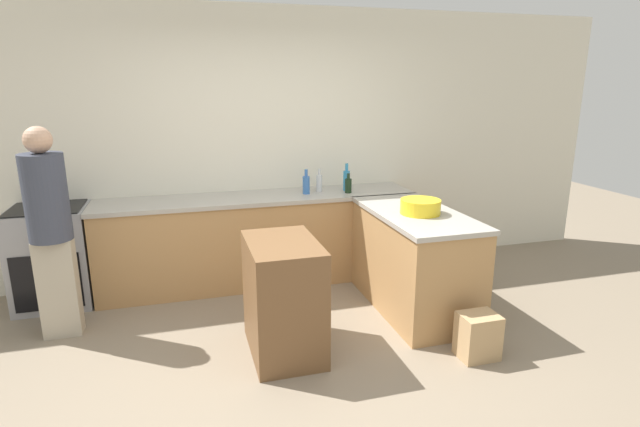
% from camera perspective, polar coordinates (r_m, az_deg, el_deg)
% --- Properties ---
extents(ground_plane, '(14.00, 14.00, 0.00)m').
position_cam_1_polar(ground_plane, '(3.69, -2.13, -17.43)').
color(ground_plane, gray).
extents(wall_back, '(8.00, 0.06, 2.70)m').
position_cam_1_polar(wall_back, '(5.16, -7.79, 7.77)').
color(wall_back, silver).
rests_on(wall_back, ground_plane).
extents(counter_back, '(3.11, 0.63, 0.89)m').
position_cam_1_polar(counter_back, '(5.04, -6.88, -2.91)').
color(counter_back, tan).
rests_on(counter_back, ground_plane).
extents(counter_peninsula, '(0.69, 1.40, 0.89)m').
position_cam_1_polar(counter_peninsula, '(4.50, 10.67, -5.25)').
color(counter_peninsula, tan).
rests_on(counter_peninsula, ground_plane).
extents(range_oven, '(0.65, 0.60, 0.90)m').
position_cam_1_polar(range_oven, '(5.11, -28.22, -4.32)').
color(range_oven, '#99999E').
rests_on(range_oven, ground_plane).
extents(island_table, '(0.50, 0.75, 0.86)m').
position_cam_1_polar(island_table, '(3.73, -4.20, -9.56)').
color(island_table, brown).
rests_on(island_table, ground_plane).
extents(mixing_bowl, '(0.34, 0.34, 0.12)m').
position_cam_1_polar(mixing_bowl, '(4.29, 11.40, 0.77)').
color(mixing_bowl, yellow).
rests_on(mixing_bowl, counter_peninsula).
extents(dish_soap_bottle, '(0.07, 0.07, 0.28)m').
position_cam_1_polar(dish_soap_bottle, '(5.12, 3.05, 3.87)').
color(dish_soap_bottle, '#338CBF').
rests_on(dish_soap_bottle, counter_back).
extents(water_bottle_blue, '(0.07, 0.07, 0.25)m').
position_cam_1_polar(water_bottle_blue, '(4.96, -1.59, 3.37)').
color(water_bottle_blue, '#386BB7').
rests_on(water_bottle_blue, counter_back).
extents(vinegar_bottle_clear, '(0.06, 0.06, 0.23)m').
position_cam_1_polar(vinegar_bottle_clear, '(5.07, -0.09, 3.56)').
color(vinegar_bottle_clear, silver).
rests_on(vinegar_bottle_clear, counter_back).
extents(wine_bottle_dark, '(0.07, 0.07, 0.20)m').
position_cam_1_polar(wine_bottle_dark, '(5.01, 3.25, 3.26)').
color(wine_bottle_dark, black).
rests_on(wine_bottle_dark, counter_back).
extents(person_by_range, '(0.31, 0.31, 1.66)m').
position_cam_1_polar(person_by_range, '(4.32, -28.48, -1.25)').
color(person_by_range, '#ADA38E').
rests_on(person_by_range, ground_plane).
extents(paper_bag, '(0.28, 0.22, 0.34)m').
position_cam_1_polar(paper_bag, '(3.93, 17.59, -13.19)').
color(paper_bag, tan).
rests_on(paper_bag, ground_plane).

